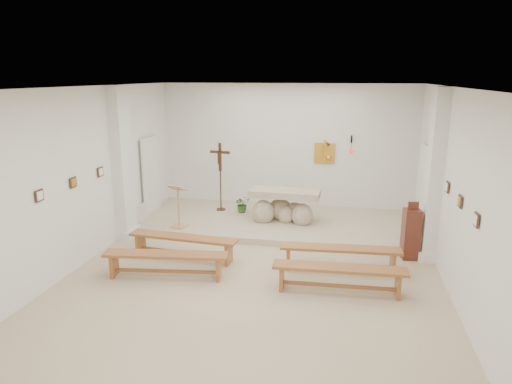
% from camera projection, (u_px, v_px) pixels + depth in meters
% --- Properties ---
extents(ground, '(7.00, 10.00, 0.00)m').
position_uv_depth(ground, '(249.00, 285.00, 8.28)').
color(ground, '#C5B08E').
rests_on(ground, ground).
extents(wall_left, '(0.02, 10.00, 3.50)m').
position_uv_depth(wall_left, '(66.00, 183.00, 8.50)').
color(wall_left, white).
rests_on(wall_left, ground).
extents(wall_right, '(0.02, 10.00, 3.50)m').
position_uv_depth(wall_right, '(465.00, 203.00, 7.19)').
color(wall_right, white).
rests_on(wall_right, ground).
extents(wall_back, '(7.00, 0.02, 3.50)m').
position_uv_depth(wall_back, '(286.00, 148.00, 12.59)').
color(wall_back, white).
rests_on(wall_back, ground).
extents(ceiling, '(7.00, 10.00, 0.02)m').
position_uv_depth(ceiling, '(248.00, 89.00, 7.41)').
color(ceiling, silver).
rests_on(ceiling, wall_back).
extents(sanctuary_platform, '(6.98, 3.00, 0.15)m').
position_uv_depth(sanctuary_platform, '(278.00, 222.00, 11.59)').
color(sanctuary_platform, '#BEB092').
rests_on(sanctuary_platform, ground).
extents(pilaster_left, '(0.26, 0.55, 3.50)m').
position_uv_depth(pilaster_left, '(122.00, 164.00, 10.38)').
color(pilaster_left, white).
rests_on(pilaster_left, ground).
extents(pilaster_right, '(0.26, 0.55, 3.50)m').
position_uv_depth(pilaster_right, '(434.00, 176.00, 9.11)').
color(pilaster_right, white).
rests_on(pilaster_right, ground).
extents(gold_wall_relief, '(0.55, 0.04, 0.55)m').
position_uv_depth(gold_wall_relief, '(324.00, 153.00, 12.39)').
color(gold_wall_relief, gold).
rests_on(gold_wall_relief, wall_back).
extents(sanctuary_lamp, '(0.11, 0.36, 0.44)m').
position_uv_depth(sanctuary_lamp, '(351.00, 150.00, 11.97)').
color(sanctuary_lamp, black).
rests_on(sanctuary_lamp, wall_back).
extents(station_frame_left_front, '(0.03, 0.20, 0.20)m').
position_uv_depth(station_frame_left_front, '(39.00, 196.00, 7.74)').
color(station_frame_left_front, '#40291C').
rests_on(station_frame_left_front, wall_left).
extents(station_frame_left_mid, '(0.03, 0.20, 0.20)m').
position_uv_depth(station_frame_left_mid, '(73.00, 182.00, 8.69)').
color(station_frame_left_mid, '#40291C').
rests_on(station_frame_left_mid, wall_left).
extents(station_frame_left_rear, '(0.03, 0.20, 0.20)m').
position_uv_depth(station_frame_left_rear, '(100.00, 172.00, 9.64)').
color(station_frame_left_rear, '#40291C').
rests_on(station_frame_left_rear, wall_left).
extents(station_frame_right_front, '(0.03, 0.20, 0.20)m').
position_uv_depth(station_frame_right_front, '(476.00, 220.00, 6.44)').
color(station_frame_right_front, '#40291C').
rests_on(station_frame_right_front, wall_right).
extents(station_frame_right_mid, '(0.03, 0.20, 0.20)m').
position_uv_depth(station_frame_right_mid, '(460.00, 201.00, 7.39)').
color(station_frame_right_mid, '#40291C').
rests_on(station_frame_right_mid, wall_right).
extents(station_frame_right_rear, '(0.03, 0.20, 0.20)m').
position_uv_depth(station_frame_right_rear, '(447.00, 187.00, 8.34)').
color(station_frame_right_rear, '#40291C').
rests_on(station_frame_right_rear, wall_right).
extents(radiator_left, '(0.10, 0.85, 0.52)m').
position_uv_depth(radiator_left, '(138.00, 216.00, 11.42)').
color(radiator_left, silver).
rests_on(radiator_left, ground).
extents(radiator_right, '(0.10, 0.85, 0.52)m').
position_uv_depth(radiator_right, '(425.00, 234.00, 10.13)').
color(radiator_right, silver).
rests_on(radiator_right, ground).
extents(altar, '(1.75, 0.81, 0.89)m').
position_uv_depth(altar, '(284.00, 208.00, 11.36)').
color(altar, beige).
rests_on(altar, sanctuary_platform).
extents(lectern, '(0.43, 0.38, 1.07)m').
position_uv_depth(lectern, '(178.00, 206.00, 10.85)').
color(lectern, tan).
rests_on(lectern, sanctuary_platform).
extents(crucifix_stand, '(0.55, 0.24, 1.83)m').
position_uv_depth(crucifix_stand, '(220.00, 172.00, 12.14)').
color(crucifix_stand, '#3D2313').
rests_on(crucifix_stand, sanctuary_platform).
extents(potted_plant, '(0.55, 0.54, 0.46)m').
position_uv_depth(potted_plant, '(242.00, 204.00, 12.15)').
color(potted_plant, '#2C5A24').
rests_on(potted_plant, sanctuary_platform).
extents(donation_pedestal, '(0.37, 0.37, 1.22)m').
position_uv_depth(donation_pedestal, '(411.00, 234.00, 9.39)').
color(donation_pedestal, '#5A2219').
rests_on(donation_pedestal, ground).
extents(bench_left_front, '(2.34, 0.58, 0.49)m').
position_uv_depth(bench_left_front, '(183.00, 242.00, 9.42)').
color(bench_left_front, '#AA6B31').
rests_on(bench_left_front, ground).
extents(bench_right_front, '(2.33, 0.51, 0.49)m').
position_uv_depth(bench_right_front, '(340.00, 253.00, 8.82)').
color(bench_right_front, '#AA6B31').
rests_on(bench_right_front, ground).
extents(bench_left_second, '(2.34, 0.65, 0.49)m').
position_uv_depth(bench_left_second, '(166.00, 259.00, 8.52)').
color(bench_left_second, '#AA6B31').
rests_on(bench_left_second, ground).
extents(bench_right_second, '(2.33, 0.46, 0.49)m').
position_uv_depth(bench_right_second, '(339.00, 273.00, 7.92)').
color(bench_right_second, '#AA6B31').
rests_on(bench_right_second, ground).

